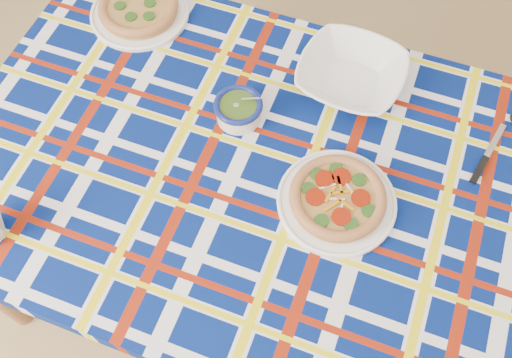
{
  "coord_description": "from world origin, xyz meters",
  "views": [
    {
      "loc": [
        0.12,
        -0.15,
        1.78
      ],
      "look_at": [
        0.13,
        0.44,
        0.7
      ],
      "focal_mm": 40.0,
      "sensor_mm": 36.0,
      "label": 1
    }
  ],
  "objects_px": {
    "main_focaccia_plate": "(338,198)",
    "serving_bowl": "(351,75)",
    "dining_table": "(270,187)",
    "pesto_bowl": "(238,109)"
  },
  "relations": [
    {
      "from": "dining_table",
      "to": "main_focaccia_plate",
      "type": "distance_m",
      "value": 0.19
    },
    {
      "from": "dining_table",
      "to": "serving_bowl",
      "type": "relative_size",
      "value": 6.62
    },
    {
      "from": "main_focaccia_plate",
      "to": "serving_bowl",
      "type": "distance_m",
      "value": 0.33
    },
    {
      "from": "dining_table",
      "to": "serving_bowl",
      "type": "xyz_separation_m",
      "value": [
        0.2,
        0.25,
        0.1
      ]
    },
    {
      "from": "main_focaccia_plate",
      "to": "pesto_bowl",
      "type": "bearing_deg",
      "value": 133.05
    },
    {
      "from": "dining_table",
      "to": "serving_bowl",
      "type": "height_order",
      "value": "serving_bowl"
    },
    {
      "from": "dining_table",
      "to": "main_focaccia_plate",
      "type": "bearing_deg",
      "value": -8.08
    },
    {
      "from": "dining_table",
      "to": "main_focaccia_plate",
      "type": "relative_size",
      "value": 6.28
    },
    {
      "from": "serving_bowl",
      "to": "dining_table",
      "type": "bearing_deg",
      "value": -128.43
    },
    {
      "from": "dining_table",
      "to": "main_focaccia_plate",
      "type": "height_order",
      "value": "main_focaccia_plate"
    }
  ]
}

